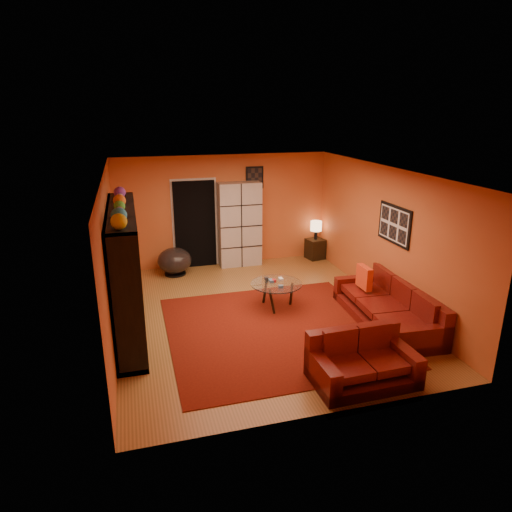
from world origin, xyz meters
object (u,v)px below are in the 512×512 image
object	(u,v)px
tv	(129,276)
storage_cabinet	(239,224)
coffee_table	(276,286)
table_lamp	(316,227)
loveseat	(361,361)
bowl_chair	(175,261)
sofa	(391,307)
entertainment_unit	(126,272)
side_table	(315,249)

from	to	relation	value
tv	storage_cabinet	world-z (taller)	storage_cabinet
tv	coffee_table	world-z (taller)	tv
storage_cabinet	table_lamp	distance (m)	1.93
loveseat	storage_cabinet	world-z (taller)	storage_cabinet
bowl_chair	tv	bearing A→B (deg)	-111.25
tv	sofa	distance (m)	4.53
loveseat	storage_cabinet	xyz separation A→B (m)	(-0.45, 5.22, 0.71)
coffee_table	bowl_chair	bearing A→B (deg)	125.50
storage_cabinet	tv	bearing A→B (deg)	-132.90
storage_cabinet	entertainment_unit	bearing A→B (deg)	-133.32
sofa	loveseat	world-z (taller)	same
loveseat	coffee_table	distance (m)	2.63
tv	storage_cabinet	bearing A→B (deg)	-42.49
loveseat	table_lamp	distance (m)	5.37
entertainment_unit	sofa	size ratio (longest dim) A/B	1.21
sofa	storage_cabinet	world-z (taller)	storage_cabinet
entertainment_unit	coffee_table	size ratio (longest dim) A/B	3.11
storage_cabinet	side_table	xyz separation A→B (m)	(1.92, -0.08, -0.74)
coffee_table	table_lamp	world-z (taller)	table_lamp
sofa	bowl_chair	bearing A→B (deg)	137.96
bowl_chair	side_table	xyz separation A→B (m)	(3.51, 0.22, -0.08)
loveseat	entertainment_unit	bearing A→B (deg)	50.43
sofa	bowl_chair	world-z (taller)	sofa
coffee_table	table_lamp	bearing A→B (deg)	53.88
entertainment_unit	table_lamp	world-z (taller)	entertainment_unit
table_lamp	tv	bearing A→B (deg)	-148.83
loveseat	side_table	size ratio (longest dim) A/B	2.85
tv	storage_cabinet	size ratio (longest dim) A/B	0.44
coffee_table	side_table	world-z (taller)	side_table
coffee_table	side_table	bearing A→B (deg)	53.88
tv	loveseat	world-z (taller)	tv
loveseat	sofa	bearing A→B (deg)	-44.17
entertainment_unit	storage_cabinet	size ratio (longest dim) A/B	1.51
coffee_table	storage_cabinet	distance (m)	2.68
entertainment_unit	sofa	world-z (taller)	entertainment_unit
sofa	table_lamp	distance (m)	3.72
tv	table_lamp	bearing A→B (deg)	-58.83
sofa	side_table	size ratio (longest dim) A/B	4.95
entertainment_unit	side_table	xyz separation A→B (m)	(4.53, 2.72, -0.80)
sofa	tv	bearing A→B (deg)	170.91
loveseat	side_table	xyz separation A→B (m)	(1.47, 5.14, -0.04)
bowl_chair	table_lamp	bearing A→B (deg)	3.60
table_lamp	side_table	bearing A→B (deg)	0.00
sofa	coffee_table	world-z (taller)	sofa
sofa	storage_cabinet	size ratio (longest dim) A/B	1.25
sofa	bowl_chair	distance (m)	4.85
sofa	bowl_chair	size ratio (longest dim) A/B	3.24
tv	storage_cabinet	distance (m)	3.78
entertainment_unit	tv	size ratio (longest dim) A/B	3.43
coffee_table	tv	bearing A→B (deg)	-176.34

